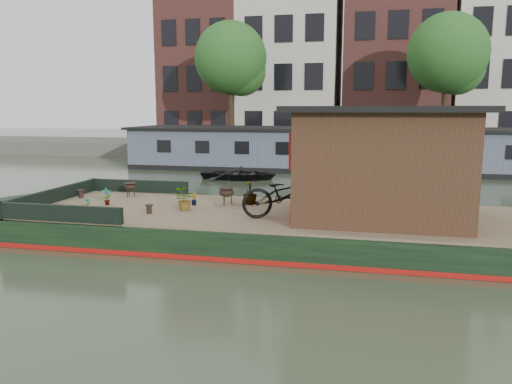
% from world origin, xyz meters
% --- Properties ---
extents(ground, '(120.00, 120.00, 0.00)m').
position_xyz_m(ground, '(0.00, 0.00, 0.00)').
color(ground, '#2F3924').
rests_on(ground, ground).
extents(houseboat_hull, '(14.01, 4.02, 0.60)m').
position_xyz_m(houseboat_hull, '(-1.33, 0.00, 0.27)').
color(houseboat_hull, black).
rests_on(houseboat_hull, ground).
extents(houseboat_deck, '(11.80, 3.80, 0.05)m').
position_xyz_m(houseboat_deck, '(0.00, 0.00, 0.62)').
color(houseboat_deck, '#78624A').
rests_on(houseboat_deck, houseboat_hull).
extents(bow_bulwark, '(3.00, 4.00, 0.35)m').
position_xyz_m(bow_bulwark, '(-5.07, 0.00, 0.82)').
color(bow_bulwark, black).
rests_on(bow_bulwark, houseboat_deck).
extents(cabin, '(4.00, 3.50, 2.42)m').
position_xyz_m(cabin, '(2.19, 0.00, 1.88)').
color(cabin, black).
rests_on(cabin, houseboat_deck).
extents(bicycle, '(2.09, 1.39, 1.04)m').
position_xyz_m(bicycle, '(0.20, -0.47, 1.17)').
color(bicycle, black).
rests_on(bicycle, houseboat_deck).
extents(potted_plant_a, '(0.27, 0.27, 0.43)m').
position_xyz_m(potted_plant_a, '(-4.39, -0.07, 0.86)').
color(potted_plant_a, '#9C502C').
rests_on(potted_plant_a, houseboat_deck).
extents(potted_plant_b, '(0.21, 0.21, 0.30)m').
position_xyz_m(potted_plant_b, '(-2.27, 0.40, 0.80)').
color(potted_plant_b, maroon).
rests_on(potted_plant_b, houseboat_deck).
extents(potted_plant_c, '(0.55, 0.50, 0.52)m').
position_xyz_m(potted_plant_c, '(-2.30, -0.25, 0.91)').
color(potted_plant_c, brown).
rests_on(potted_plant_c, houseboat_deck).
extents(potted_plant_d, '(0.41, 0.41, 0.62)m').
position_xyz_m(potted_plant_d, '(-0.94, 0.85, 0.96)').
color(potted_plant_d, '#9B362A').
rests_on(potted_plant_d, houseboat_deck).
extents(potted_plant_e, '(0.18, 0.17, 0.28)m').
position_xyz_m(potted_plant_e, '(-4.56, -0.68, 0.79)').
color(potted_plant_e, '#9C3F2D').
rests_on(potted_plant_e, houseboat_deck).
extents(brazier_front, '(0.45, 0.45, 0.43)m').
position_xyz_m(brazier_front, '(-1.49, 0.63, 0.87)').
color(brazier_front, black).
rests_on(brazier_front, houseboat_deck).
extents(brazier_rear, '(0.43, 0.43, 0.38)m').
position_xyz_m(brazier_rear, '(-4.39, 1.19, 0.84)').
color(brazier_rear, black).
rests_on(brazier_rear, houseboat_deck).
extents(bollard_port, '(0.20, 0.20, 0.22)m').
position_xyz_m(bollard_port, '(-5.60, 0.72, 0.76)').
color(bollard_port, black).
rests_on(bollard_port, houseboat_deck).
extents(bollard_stbd, '(0.18, 0.18, 0.20)m').
position_xyz_m(bollard_stbd, '(-2.93, -0.77, 0.75)').
color(bollard_stbd, black).
rests_on(bollard_stbd, houseboat_deck).
extents(dinghy, '(3.33, 2.40, 0.68)m').
position_xyz_m(dinghy, '(-3.57, 9.77, 0.34)').
color(dinghy, black).
rests_on(dinghy, ground).
extents(far_houseboat, '(20.40, 4.40, 2.11)m').
position_xyz_m(far_houseboat, '(0.00, 14.00, 0.97)').
color(far_houseboat, slate).
rests_on(far_houseboat, ground).
extents(quay, '(60.00, 6.00, 0.90)m').
position_xyz_m(quay, '(0.00, 20.50, 0.45)').
color(quay, '#47443F').
rests_on(quay, ground).
extents(townhouse_row, '(27.25, 8.00, 16.50)m').
position_xyz_m(townhouse_row, '(0.15, 27.50, 7.90)').
color(townhouse_row, brown).
rests_on(townhouse_row, ground).
extents(tree_left, '(4.40, 4.40, 7.40)m').
position_xyz_m(tree_left, '(-6.36, 19.07, 5.89)').
color(tree_left, '#332316').
rests_on(tree_left, quay).
extents(tree_right, '(4.40, 4.40, 7.40)m').
position_xyz_m(tree_right, '(6.14, 19.07, 5.89)').
color(tree_right, '#332316').
rests_on(tree_right, quay).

